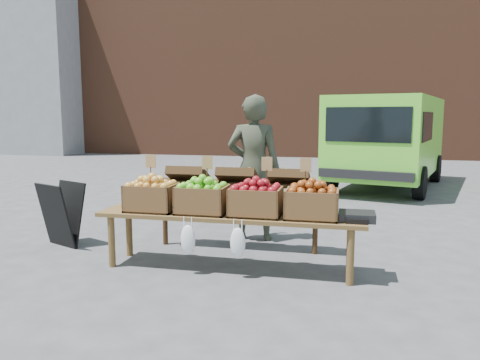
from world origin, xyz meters
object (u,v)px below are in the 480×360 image
(chalkboard_sign, at_px, (62,214))
(delivery_van, at_px, (388,143))
(vendor, at_px, (254,168))
(weighing_scale, at_px, (357,216))
(crate_russet_pears, at_px, (203,199))
(crate_golden_apples, at_px, (152,197))
(crate_green_apples, at_px, (312,204))
(display_bench, at_px, (229,242))
(back_table, at_px, (237,205))
(crate_red_apples, at_px, (256,202))

(chalkboard_sign, bearing_deg, delivery_van, 77.39)
(delivery_van, relative_size, vendor, 2.38)
(chalkboard_sign, height_order, weighing_scale, chalkboard_sign)
(vendor, xyz_separation_m, crate_russet_pears, (-0.29, -1.21, -0.19))
(weighing_scale, bearing_deg, vendor, 135.65)
(vendor, height_order, chalkboard_sign, vendor)
(crate_golden_apples, height_order, crate_green_apples, same)
(crate_russet_pears, bearing_deg, display_bench, 0.00)
(vendor, xyz_separation_m, chalkboard_sign, (-2.18, -0.82, -0.52))
(chalkboard_sign, relative_size, crate_golden_apples, 1.55)
(delivery_van, distance_m, crate_russet_pears, 6.57)
(crate_golden_apples, height_order, crate_russet_pears, same)
(chalkboard_sign, bearing_deg, weighing_scale, 16.85)
(back_table, height_order, display_bench, back_table)
(chalkboard_sign, relative_size, weighing_scale, 2.28)
(delivery_van, distance_m, vendor, 5.34)
(delivery_van, relative_size, chalkboard_sign, 5.55)
(vendor, height_order, crate_russet_pears, vendor)
(crate_russet_pears, distance_m, weighing_scale, 1.53)
(crate_golden_apples, xyz_separation_m, crate_green_apples, (1.65, 0.00, 0.00))
(crate_green_apples, relative_size, weighing_scale, 1.47)
(delivery_van, bearing_deg, crate_golden_apples, -99.35)
(back_table, bearing_deg, chalkboard_sign, -170.95)
(back_table, bearing_deg, crate_red_apples, -63.72)
(crate_red_apples, height_order, crate_green_apples, same)
(vendor, relative_size, weighing_scale, 5.32)
(display_bench, relative_size, crate_green_apples, 5.40)
(vendor, xyz_separation_m, crate_golden_apples, (-0.84, -1.21, -0.19))
(delivery_van, height_order, crate_red_apples, delivery_van)
(crate_green_apples, bearing_deg, chalkboard_sign, 172.59)
(delivery_van, height_order, weighing_scale, delivery_van)
(display_bench, distance_m, weighing_scale, 1.29)
(delivery_van, height_order, chalkboard_sign, delivery_van)
(delivery_van, distance_m, crate_green_apples, 6.27)
(delivery_van, height_order, display_bench, delivery_van)
(chalkboard_sign, xyz_separation_m, crate_russet_pears, (1.89, -0.39, 0.32))
(crate_red_apples, bearing_deg, chalkboard_sign, 170.94)
(weighing_scale, bearing_deg, crate_red_apples, -180.00)
(chalkboard_sign, relative_size, display_bench, 0.29)
(crate_red_apples, xyz_separation_m, crate_green_apples, (0.55, 0.00, 0.00))
(display_bench, relative_size, crate_russet_pears, 5.40)
(vendor, height_order, back_table, vendor)
(back_table, relative_size, crate_red_apples, 4.20)
(delivery_van, distance_m, display_bench, 6.51)
(vendor, height_order, weighing_scale, vendor)
(delivery_van, bearing_deg, back_table, -95.67)
(chalkboard_sign, distance_m, crate_golden_apples, 1.43)
(crate_golden_apples, bearing_deg, crate_red_apples, 0.00)
(display_bench, relative_size, weighing_scale, 7.94)
(back_table, distance_m, crate_russet_pears, 0.77)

